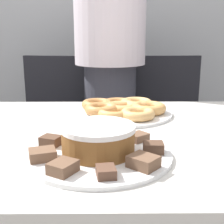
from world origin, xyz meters
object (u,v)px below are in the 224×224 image
object	(u,v)px
office_chair_left	(50,137)
office_chair_right	(171,137)
plate_cake	(98,154)
person_standing	(110,55)
frosted_cake	(98,139)
plate_donuts	(121,113)

from	to	relation	value
office_chair_left	office_chair_right	bearing A→B (deg)	9.62
office_chair_right	plate_cake	bearing A→B (deg)	-113.39
office_chair_left	plate_cake	xyz separation A→B (m)	(0.33, -1.06, 0.32)
person_standing	office_chair_right	distance (m)	0.61
person_standing	frosted_cake	world-z (taller)	person_standing
person_standing	office_chair_right	world-z (taller)	person_standing
person_standing	office_chair_right	xyz separation A→B (m)	(0.37, 0.06, -0.49)
plate_cake	frosted_cake	bearing A→B (deg)	119.36
office_chair_left	plate_donuts	size ratio (longest dim) A/B	2.39
office_chair_left	frosted_cake	bearing A→B (deg)	-63.23
plate_cake	frosted_cake	world-z (taller)	frosted_cake
frosted_cake	plate_donuts	bearing A→B (deg)	80.12
office_chair_left	plate_cake	size ratio (longest dim) A/B	2.49
office_chair_left	office_chair_right	distance (m)	0.72
office_chair_left	frosted_cake	size ratio (longest dim) A/B	4.97
office_chair_left	plate_cake	distance (m)	1.15
person_standing	plate_donuts	world-z (taller)	person_standing
plate_cake	plate_donuts	world-z (taller)	same
office_chair_left	plate_donuts	bearing A→B (deg)	-49.28
office_chair_right	plate_donuts	distance (m)	0.80
frosted_cake	plate_cake	bearing A→B (deg)	-60.64
person_standing	plate_cake	world-z (taller)	person_standing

